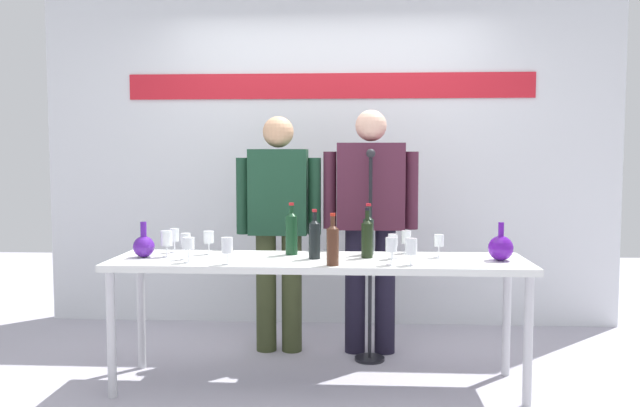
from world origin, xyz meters
name	(u,v)px	position (x,y,z in m)	size (l,w,h in m)	color
ground_plane	(319,385)	(0.00, 0.00, 0.00)	(10.00, 10.00, 0.00)	#A7A3B1
back_wall	(329,139)	(0.00, 1.49, 1.50)	(4.61, 0.11, 3.00)	silver
display_table	(319,269)	(0.00, 0.00, 0.70)	(2.43, 0.60, 0.76)	silver
decanter_blue_left	(144,246)	(-1.04, -0.01, 0.83)	(0.13, 0.13, 0.21)	#501C95
decanter_blue_right	(501,248)	(1.05, -0.01, 0.84)	(0.14, 0.14, 0.22)	#531393
presenter_left	(279,219)	(-0.32, 0.67, 0.93)	(0.59, 0.22, 1.63)	#353D21
presenter_right	(370,213)	(0.32, 0.67, 0.97)	(0.65, 0.22, 1.68)	black
wine_bottle_0	(314,238)	(-0.02, 0.00, 0.89)	(0.07, 0.07, 0.29)	black
wine_bottle_1	(291,232)	(-0.17, 0.15, 0.90)	(0.07, 0.07, 0.32)	#13391F
wine_bottle_2	(367,237)	(0.28, 0.05, 0.89)	(0.07, 0.07, 0.30)	black
wine_bottle_3	(333,243)	(0.09, -0.22, 0.89)	(0.07, 0.07, 0.29)	#472719
wine_bottle_4	(368,233)	(0.29, 0.18, 0.89)	(0.07, 0.07, 0.31)	black
wine_glass_left_0	(174,235)	(-0.91, 0.19, 0.87)	(0.06, 0.06, 0.15)	white
wine_glass_left_1	(188,244)	(-0.73, -0.18, 0.87)	(0.07, 0.07, 0.14)	white
wine_glass_left_2	(186,241)	(-0.77, -0.07, 0.87)	(0.06, 0.06, 0.15)	white
wine_glass_left_3	(227,246)	(-0.49, -0.23, 0.87)	(0.06, 0.06, 0.15)	white
wine_glass_left_4	(167,239)	(-0.91, 0.01, 0.87)	(0.07, 0.07, 0.16)	white
wine_glass_left_5	(209,238)	(-0.68, 0.13, 0.87)	(0.06, 0.06, 0.14)	white
wine_glass_right_0	(406,238)	(0.53, 0.24, 0.86)	(0.06, 0.06, 0.14)	white
wine_glass_right_1	(391,245)	(0.41, -0.20, 0.87)	(0.06, 0.06, 0.15)	white
wine_glass_right_2	(411,247)	(0.52, -0.20, 0.86)	(0.07, 0.07, 0.15)	white
wine_glass_right_3	(393,241)	(0.43, 0.02, 0.87)	(0.06, 0.06, 0.15)	white
wine_glass_right_4	(439,241)	(0.71, 0.08, 0.86)	(0.06, 0.06, 0.14)	white
microphone_stand	(370,292)	(0.31, 0.49, 0.46)	(0.20, 0.20, 1.41)	black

